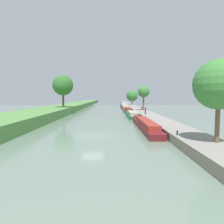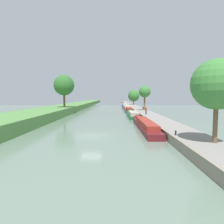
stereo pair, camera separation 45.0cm
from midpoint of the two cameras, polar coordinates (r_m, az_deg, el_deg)
name	(u,v)px [view 2 (the right image)]	position (r m, az deg, el deg)	size (l,w,h in m)	color
ground_plane	(91,136)	(23.50, -5.55, -7.06)	(160.00, 160.00, 0.00)	slate
right_towpath	(179,133)	(24.59, 19.68, -5.75)	(3.73, 260.00, 0.87)	gray
stone_quay	(162,132)	(24.02, 15.16, -5.83)	(0.25, 260.00, 0.92)	gray
narrowboat_maroon	(144,125)	(29.19, 9.98, -3.67)	(1.86, 16.94, 1.88)	maroon
narrowboat_green	(133,115)	(44.56, 6.43, -0.80)	(2.12, 11.36, 2.04)	#1E6033
narrowboat_teal	(129,110)	(57.24, 5.20, 0.48)	(1.92, 11.34, 2.08)	#195B60
narrowboat_red	(127,108)	(69.76, 4.50, 1.28)	(2.11, 11.97, 2.24)	maroon
narrowboat_blue	(124,106)	(84.32, 3.85, 1.85)	(1.97, 15.90, 2.10)	#283D93
tree_rightbank_near	(217,85)	(18.30, 29.19, 7.08)	(4.19, 4.19, 6.97)	brown
tree_rightbank_midnear	(145,92)	(55.16, 9.85, 5.84)	(3.23, 3.23, 6.78)	brown
tree_rightbank_midfar	(134,96)	(92.88, 6.57, 4.77)	(5.38, 5.38, 6.80)	brown
tree_leftbank_downstream	(64,85)	(53.42, -13.74, 7.65)	(5.42, 5.42, 8.60)	brown
person_walking	(146,110)	(42.50, 10.32, 0.51)	(0.34, 0.34, 1.66)	#282D42
mooring_bollard_near	(176,133)	(20.60, 18.87, -5.85)	(0.16, 0.16, 0.45)	black
mooring_bollard_far	(128,104)	(92.01, 4.74, 2.37)	(0.16, 0.16, 0.45)	black
park_bench	(143,107)	(61.92, 9.46, 1.32)	(0.44, 1.50, 0.47)	#333338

